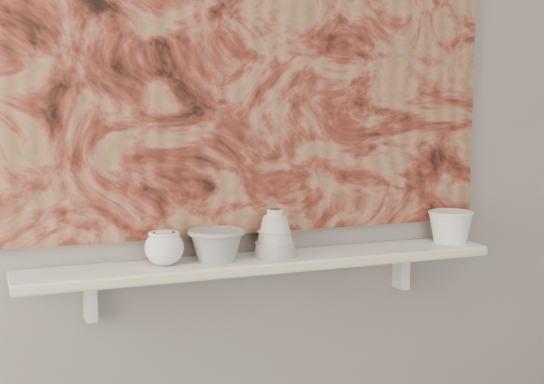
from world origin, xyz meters
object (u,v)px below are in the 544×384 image
painting (256,44)px  bowl_grey (216,245)px  bowl_white (450,226)px  cup_cream (164,248)px  bell_vessel (275,233)px  shelf (266,262)px

painting → bowl_grey: 0.59m
bowl_grey → bowl_white: size_ratio=1.14×
bowl_grey → painting: bearing=28.5°
painting → bowl_grey: bearing=-151.5°
painting → cup_cream: bearing=-164.8°
painting → bowl_white: size_ratio=10.57×
cup_cream → painting: bearing=15.2°
bell_vessel → bowl_white: bearing=0.0°
shelf → bowl_grey: (-0.15, 0.00, 0.06)m
painting → bell_vessel: bearing=-70.6°
cup_cream → bell_vessel: (0.33, 0.00, 0.02)m
shelf → bowl_white: bowl_white is taller
painting → bowl_grey: painting is taller
shelf → bowl_grey: bowl_grey is taller
painting → bowl_grey: (-0.15, -0.08, -0.56)m
painting → shelf: bearing=-90.0°
cup_cream → bell_vessel: bearing=0.0°
painting → cup_cream: 0.64m
bell_vessel → bowl_white: size_ratio=0.97×
shelf → bell_vessel: 0.09m
bell_vessel → bowl_grey: bearing=180.0°
cup_cream → bowl_white: 0.93m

